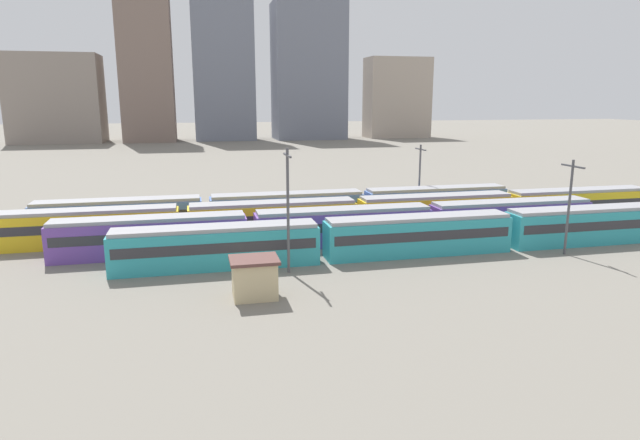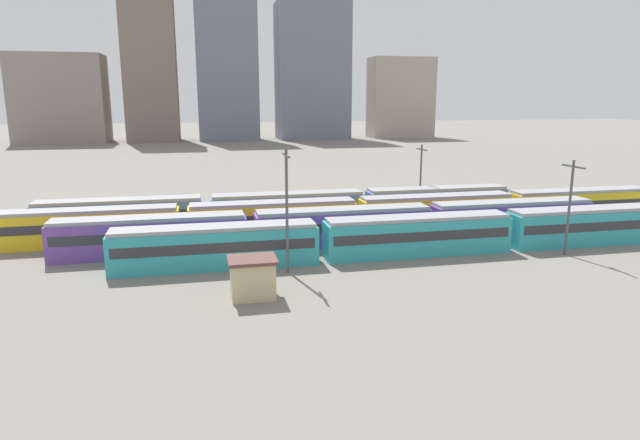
{
  "view_description": "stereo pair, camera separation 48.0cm",
  "coord_description": "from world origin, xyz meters",
  "px_view_note": "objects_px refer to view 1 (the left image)",
  "views": [
    {
      "loc": [
        -1.67,
        -47.23,
        14.54
      ],
      "look_at": [
        10.98,
        7.8,
        2.04
      ],
      "focal_mm": 30.81,
      "sensor_mm": 36.0,
      "label": 1
    },
    {
      "loc": [
        -1.2,
        -47.33,
        14.54
      ],
      "look_at": [
        10.98,
        7.8,
        2.04
      ],
      "focal_mm": 30.81,
      "sensor_mm": 36.0,
      "label": 2
    }
  ],
  "objects_px": {
    "catenary_pole_1": "(420,175)",
    "signal_hut": "(254,277)",
    "train_track_2": "(509,207)",
    "train_track_3": "(288,208)",
    "train_track_0": "(418,235)",
    "train_track_1": "(344,226)",
    "catenary_pole_2": "(288,205)",
    "catenary_pole_0": "(569,202)"
  },
  "relations": [
    {
      "from": "catenary_pole_0",
      "to": "train_track_2",
      "type": "bearing_deg",
      "value": 80.56
    },
    {
      "from": "train_track_0",
      "to": "train_track_3",
      "type": "bearing_deg",
      "value": 122.48
    },
    {
      "from": "train_track_1",
      "to": "train_track_0",
      "type": "bearing_deg",
      "value": -41.39
    },
    {
      "from": "catenary_pole_0",
      "to": "catenary_pole_1",
      "type": "relative_size",
      "value": 1.02
    },
    {
      "from": "catenary_pole_0",
      "to": "signal_hut",
      "type": "distance_m",
      "value": 30.81
    },
    {
      "from": "train_track_3",
      "to": "catenary_pole_2",
      "type": "bearing_deg",
      "value": -99.37
    },
    {
      "from": "train_track_0",
      "to": "catenary_pole_1",
      "type": "distance_m",
      "value": 20.34
    },
    {
      "from": "signal_hut",
      "to": "catenary_pole_0",
      "type": "bearing_deg",
      "value": 9.49
    },
    {
      "from": "train_track_0",
      "to": "train_track_2",
      "type": "relative_size",
      "value": 0.5
    },
    {
      "from": "train_track_2",
      "to": "catenary_pole_2",
      "type": "relative_size",
      "value": 10.6
    },
    {
      "from": "train_track_1",
      "to": "signal_hut",
      "type": "distance_m",
      "value": 17.1
    },
    {
      "from": "catenary_pole_0",
      "to": "signal_hut",
      "type": "relative_size",
      "value": 2.51
    },
    {
      "from": "train_track_3",
      "to": "catenary_pole_2",
      "type": "relative_size",
      "value": 5.26
    },
    {
      "from": "catenary_pole_0",
      "to": "train_track_0",
      "type": "bearing_deg",
      "value": 166.93
    },
    {
      "from": "train_track_0",
      "to": "train_track_1",
      "type": "relative_size",
      "value": 1.0
    },
    {
      "from": "catenary_pole_1",
      "to": "signal_hut",
      "type": "height_order",
      "value": "catenary_pole_1"
    },
    {
      "from": "train_track_3",
      "to": "signal_hut",
      "type": "relative_size",
      "value": 15.5
    },
    {
      "from": "train_track_3",
      "to": "catenary_pole_1",
      "type": "relative_size",
      "value": 6.32
    },
    {
      "from": "signal_hut",
      "to": "catenary_pole_2",
      "type": "bearing_deg",
      "value": 57.11
    },
    {
      "from": "catenary_pole_2",
      "to": "signal_hut",
      "type": "bearing_deg",
      "value": -122.89
    },
    {
      "from": "catenary_pole_0",
      "to": "signal_hut",
      "type": "xyz_separation_m",
      "value": [
        -30.19,
        -5.05,
        -3.5
      ]
    },
    {
      "from": "train_track_2",
      "to": "catenary_pole_1",
      "type": "height_order",
      "value": "catenary_pole_1"
    },
    {
      "from": "train_track_0",
      "to": "train_track_1",
      "type": "height_order",
      "value": "same"
    },
    {
      "from": "train_track_3",
      "to": "catenary_pole_1",
      "type": "xyz_separation_m",
      "value": [
        17.82,
        2.9,
        3.04
      ]
    },
    {
      "from": "train_track_0",
      "to": "catenary_pole_1",
      "type": "bearing_deg",
      "value": 66.89
    },
    {
      "from": "train_track_0",
      "to": "train_track_3",
      "type": "xyz_separation_m",
      "value": [
        -9.93,
        15.6,
        0.0
      ]
    },
    {
      "from": "catenary_pole_2",
      "to": "catenary_pole_1",
      "type": "bearing_deg",
      "value": 45.6
    },
    {
      "from": "train_track_1",
      "to": "train_track_2",
      "type": "relative_size",
      "value": 0.5
    },
    {
      "from": "train_track_2",
      "to": "train_track_1",
      "type": "bearing_deg",
      "value": -166.63
    },
    {
      "from": "train_track_0",
      "to": "signal_hut",
      "type": "distance_m",
      "value": 18.42
    },
    {
      "from": "train_track_2",
      "to": "catenary_pole_2",
      "type": "height_order",
      "value": "catenary_pole_2"
    },
    {
      "from": "catenary_pole_1",
      "to": "signal_hut",
      "type": "relative_size",
      "value": 2.45
    },
    {
      "from": "train_track_3",
      "to": "catenary_pole_2",
      "type": "height_order",
      "value": "catenary_pole_2"
    },
    {
      "from": "catenary_pole_1",
      "to": "train_track_3",
      "type": "bearing_deg",
      "value": -170.77
    },
    {
      "from": "train_track_2",
      "to": "catenary_pole_1",
      "type": "distance_m",
      "value": 11.84
    },
    {
      "from": "catenary_pole_0",
      "to": "catenary_pole_1",
      "type": "height_order",
      "value": "catenary_pole_0"
    },
    {
      "from": "train_track_2",
      "to": "catenary_pole_0",
      "type": "height_order",
      "value": "catenary_pole_0"
    },
    {
      "from": "catenary_pole_1",
      "to": "catenary_pole_2",
      "type": "distance_m",
      "value": 29.83
    },
    {
      "from": "train_track_0",
      "to": "catenary_pole_0",
      "type": "relative_size",
      "value": 6.17
    },
    {
      "from": "train_track_3",
      "to": "catenary_pole_1",
      "type": "height_order",
      "value": "catenary_pole_1"
    },
    {
      "from": "train_track_2",
      "to": "train_track_3",
      "type": "relative_size",
      "value": 2.02
    },
    {
      "from": "train_track_2",
      "to": "train_track_3",
      "type": "xyz_separation_m",
      "value": [
        -25.91,
        5.2,
        -0.0
      ]
    }
  ]
}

